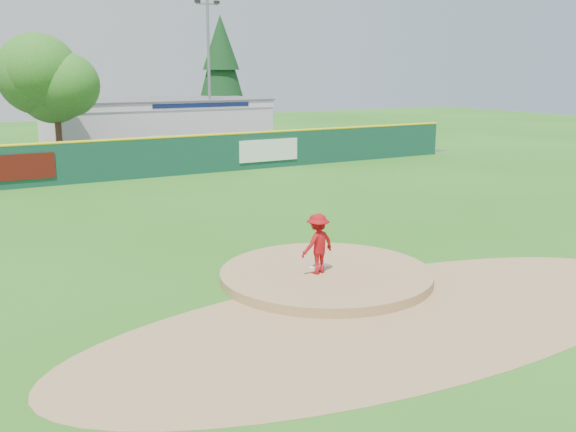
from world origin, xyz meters
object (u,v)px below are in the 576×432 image
van (167,146)px  conifer_tree (221,67)px  pitcher (318,244)px  deciduous_tree (55,84)px  pool_building_grp (156,122)px  light_pole_right (209,67)px

van → conifer_tree: conifer_tree is taller
pitcher → van: 25.32m
deciduous_tree → pool_building_grp: bearing=41.2°
conifer_tree → van: bearing=-127.9°
van → light_pole_right: size_ratio=0.50×
deciduous_tree → light_pole_right: size_ratio=0.74×
pitcher → van: pitcher is taller
pool_building_grp → light_pole_right: 5.75m
pool_building_grp → light_pole_right: light_pole_right is taller
pitcher → conifer_tree: bearing=-122.8°
deciduous_tree → van: bearing=-1.6°
van → pool_building_grp: pool_building_grp is taller
deciduous_tree → conifer_tree: (15.00, 11.00, 0.99)m
conifer_tree → pool_building_grp: bearing=-150.2°
pool_building_grp → conifer_tree: 8.95m
light_pole_right → conifer_tree: bearing=60.3°
conifer_tree → light_pole_right: light_pole_right is taller
van → deciduous_tree: bearing=70.0°
deciduous_tree → light_pole_right: bearing=20.0°
deciduous_tree → conifer_tree: bearing=36.3°
pitcher → deciduous_tree: bearing=-98.7°
pool_building_grp → conifer_tree: (7.00, 4.01, 3.88)m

